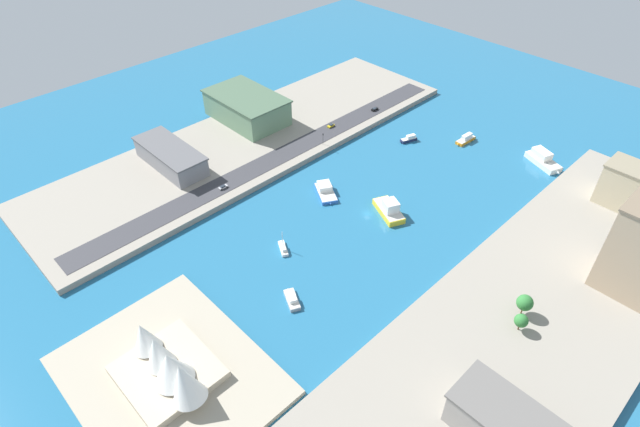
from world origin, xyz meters
TOP-DOWN VIEW (x-y plane):
  - ground_plane at (0.00, 0.00)m, footprint 440.00×440.00m
  - quay_west at (-83.22, 0.00)m, footprint 70.00×240.00m
  - quay_east at (83.22, 0.00)m, footprint 70.00×240.00m
  - peninsula_point at (-11.26, 108.76)m, footprint 69.92×55.30m
  - road_strip at (59.72, 0.00)m, footprint 12.63×228.00m
  - sailboat_small_white at (8.54, 42.71)m, footprint 9.59×6.64m
  - catamaran_blue at (23.78, 3.03)m, footprint 17.61×14.47m
  - ferry_yellow_fast at (-6.79, -6.81)m, footprint 20.51×14.56m
  - ferry_white_commuter at (-35.67, -93.91)m, footprint 21.70×13.95m
  - water_taxi_orange at (3.66, -84.17)m, footprint 4.96×13.87m
  - yacht_sleek_gray at (-14.80, 58.64)m, footprint 11.47×8.09m
  - patrol_launch_navy at (25.50, -62.46)m, footprint 5.88×10.48m
  - office_block_beige at (-80.06, -84.41)m, footprint 27.24×15.80m
  - warehouse_low_gray at (90.80, 44.15)m, footprint 43.05×17.17m
  - terminal_long_green at (101.41, -11.73)m, footprint 46.25×28.91m
  - suv_black at (57.83, -71.12)m, footprint 2.01×4.45m
  - taxi_yellow_cab at (62.26, -39.32)m, footprint 2.21×4.33m
  - sedan_silver at (57.30, 37.50)m, footprint 1.87×4.41m
  - traffic_light_waterfront at (52.41, -23.47)m, footprint 0.36×0.36m
  - opera_landmark at (-12.95, 108.76)m, footprint 36.53×27.95m
  - park_tree_cluster at (-79.02, 7.74)m, footprint 8.19×12.55m

SIDE VIEW (x-z plane):
  - ground_plane at x=0.00m, z-range 0.00..0.00m
  - peninsula_point at x=-11.26m, z-range 0.00..2.00m
  - sailboat_small_white at x=8.54m, z-range -3.79..5.86m
  - yacht_sleek_gray at x=-14.80m, z-range -0.46..2.71m
  - patrol_launch_navy at x=25.50m, z-range -0.38..3.10m
  - quay_west at x=-83.22m, z-range 0.00..2.91m
  - quay_east at x=83.22m, z-range 0.00..2.91m
  - water_taxi_orange at x=3.66m, z-range -0.59..3.64m
  - catamaran_blue at x=23.78m, z-range -0.58..3.83m
  - ferry_white_commuter at x=-35.67m, z-range -0.83..6.04m
  - ferry_yellow_fast at x=-6.79m, z-range -1.23..6.58m
  - road_strip at x=59.72m, z-range 2.91..3.06m
  - sedan_silver at x=57.30m, z-range 3.06..4.53m
  - suv_black at x=57.83m, z-range 3.06..4.54m
  - taxi_yellow_cab at x=62.26m, z-range 3.06..4.56m
  - traffic_light_waterfront at x=52.41m, z-range 4.00..10.50m
  - warehouse_low_gray at x=90.80m, z-range 2.94..13.26m
  - park_tree_cluster at x=-79.02m, z-range 3.93..12.57m
  - opera_landmark at x=-12.95m, z-range -0.27..17.33m
  - terminal_long_green at x=101.41m, z-range 2.94..17.70m
  - office_block_beige at x=-80.06m, z-range 2.94..22.64m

